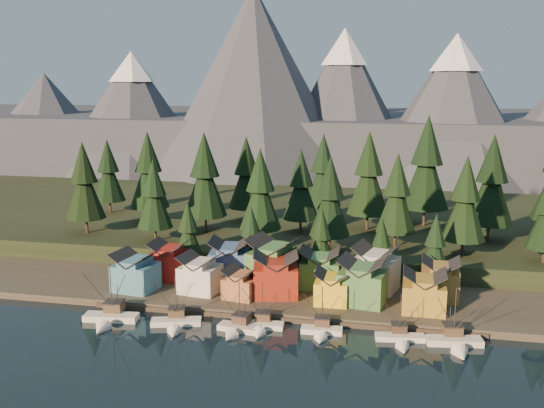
% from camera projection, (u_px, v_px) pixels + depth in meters
% --- Properties ---
extents(ground, '(500.00, 500.00, 0.00)m').
position_uv_depth(ground, '(263.00, 354.00, 107.35)').
color(ground, black).
rests_on(ground, ground).
extents(shore_strip, '(400.00, 50.00, 1.50)m').
position_uv_depth(shore_strip, '(300.00, 279.00, 145.56)').
color(shore_strip, '#373228').
rests_on(shore_strip, ground).
extents(hillside, '(420.00, 100.00, 6.00)m').
position_uv_depth(hillside, '(325.00, 223.00, 193.05)').
color(hillside, black).
rests_on(hillside, ground).
extents(dock, '(80.00, 4.00, 1.00)m').
position_uv_depth(dock, '(281.00, 316.00, 123.07)').
color(dock, '#3F352D').
rests_on(dock, ground).
extents(mountain_ridge, '(560.00, 190.00, 90.00)m').
position_uv_depth(mountain_ridge, '(347.00, 124.00, 307.80)').
color(mountain_ridge, '#434A57').
rests_on(mountain_ridge, ground).
extents(boat_0, '(11.44, 12.25, 12.60)m').
position_uv_depth(boat_0, '(109.00, 312.00, 120.70)').
color(boat_0, silver).
rests_on(boat_0, ground).
extents(boat_1, '(10.53, 11.01, 11.04)m').
position_uv_depth(boat_1, '(175.00, 317.00, 118.74)').
color(boat_1, silver).
rests_on(boat_1, ground).
extents(boat_2, '(8.57, 9.16, 10.89)m').
position_uv_depth(boat_2, '(237.00, 321.00, 116.07)').
color(boat_2, beige).
rests_on(boat_2, ground).
extents(boat_3, '(8.80, 9.49, 10.29)m').
position_uv_depth(boat_3, '(261.00, 320.00, 117.38)').
color(boat_3, silver).
rests_on(boat_3, ground).
extents(boat_4, '(8.20, 8.86, 10.20)m').
position_uv_depth(boat_4, '(321.00, 325.00, 115.05)').
color(boat_4, white).
rests_on(boat_4, ground).
extents(boat_5, '(9.55, 10.21, 9.81)m').
position_uv_depth(boat_5, '(401.00, 333.00, 111.71)').
color(boat_5, silver).
rests_on(boat_5, ground).
extents(boat_6, '(10.74, 11.42, 11.86)m').
position_uv_depth(boat_6, '(456.00, 335.00, 109.69)').
color(boat_6, beige).
rests_on(boat_6, ground).
extents(house_front_0, '(9.79, 9.38, 8.76)m').
position_uv_depth(house_front_0, '(135.00, 270.00, 134.90)').
color(house_front_0, teal).
rests_on(house_front_0, shore_strip).
extents(house_front_1, '(9.14, 8.85, 8.50)m').
position_uv_depth(house_front_1, '(200.00, 272.00, 133.74)').
color(house_front_1, beige).
rests_on(house_front_1, shore_strip).
extents(house_front_2, '(7.74, 7.79, 6.55)m').
position_uv_depth(house_front_2, '(241.00, 282.00, 130.42)').
color(house_front_2, '#A8653B').
rests_on(house_front_2, shore_strip).
extents(house_front_3, '(11.21, 10.87, 9.67)m').
position_uv_depth(house_front_3, '(275.00, 273.00, 131.43)').
color(house_front_3, maroon).
rests_on(house_front_3, shore_strip).
extents(house_front_4, '(6.94, 7.49, 7.07)m').
position_uv_depth(house_front_4, '(332.00, 286.00, 127.25)').
color(house_front_4, yellow).
rests_on(house_front_4, shore_strip).
extents(house_front_5, '(10.54, 9.82, 9.83)m').
position_uv_depth(house_front_5, '(362.00, 280.00, 126.63)').
color(house_front_5, '#42713D').
rests_on(house_front_5, shore_strip).
extents(house_front_6, '(8.60, 8.14, 8.51)m').
position_uv_depth(house_front_6, '(424.00, 290.00, 122.40)').
color(house_front_6, olive).
rests_on(house_front_6, shore_strip).
extents(house_back_0, '(8.33, 8.00, 9.07)m').
position_uv_depth(house_back_0, '(169.00, 259.00, 142.62)').
color(house_back_0, maroon).
rests_on(house_back_0, shore_strip).
extents(house_back_1, '(9.95, 10.05, 9.93)m').
position_uv_depth(house_back_1, '(229.00, 259.00, 141.35)').
color(house_back_1, '#3B588C').
rests_on(house_back_1, shore_strip).
extents(house_back_2, '(12.43, 11.80, 11.12)m').
position_uv_depth(house_back_2, '(274.00, 260.00, 138.01)').
color(house_back_2, '#41743F').
rests_on(house_back_2, shore_strip).
extents(house_back_3, '(9.08, 8.16, 8.91)m').
position_uv_depth(house_back_3, '(320.00, 267.00, 136.99)').
color(house_back_3, '#417841').
rests_on(house_back_3, shore_strip).
extents(house_back_4, '(11.30, 11.04, 10.16)m').
position_uv_depth(house_back_4, '(376.00, 266.00, 135.17)').
color(house_back_4, beige).
rests_on(house_back_4, shore_strip).
extents(house_back_5, '(8.28, 8.38, 8.92)m').
position_uv_depth(house_back_5, '(440.00, 278.00, 129.28)').
color(house_back_5, olive).
rests_on(house_back_5, shore_strip).
extents(tree_hill_0, '(10.94, 10.94, 25.48)m').
position_uv_depth(tree_hill_0, '(84.00, 183.00, 165.77)').
color(tree_hill_0, '#332319').
rests_on(tree_hill_0, hillside).
extents(tree_hill_1, '(11.68, 11.68, 27.21)m').
position_uv_depth(tree_hill_1, '(149.00, 173.00, 178.50)').
color(tree_hill_1, '#332319').
rests_on(tree_hill_1, hillside).
extents(tree_hill_2, '(9.36, 9.36, 21.80)m').
position_uv_depth(tree_hill_2, '(154.00, 196.00, 157.89)').
color(tree_hill_2, '#332319').
rests_on(tree_hill_2, hillside).
extents(tree_hill_3, '(12.02, 12.02, 28.00)m').
position_uv_depth(tree_hill_3, '(205.00, 178.00, 166.70)').
color(tree_hill_3, '#332319').
rests_on(tree_hill_3, hillside).
extents(tree_hill_4, '(10.98, 10.98, 25.57)m').
position_uv_depth(tree_hill_4, '(246.00, 175.00, 179.73)').
color(tree_hill_4, '#332319').
rests_on(tree_hill_4, hillside).
extents(tree_hill_5, '(10.80, 10.80, 25.15)m').
position_uv_depth(tree_hill_5, '(260.00, 192.00, 153.78)').
color(tree_hill_5, '#332319').
rests_on(tree_hill_5, hillside).
extents(tree_hill_6, '(10.08, 10.08, 23.47)m').
position_uv_depth(tree_hill_6, '(301.00, 187.00, 166.73)').
color(tree_hill_6, '#332319').
rests_on(tree_hill_6, hillside).
extents(tree_hill_7, '(10.24, 10.24, 23.86)m').
position_uv_depth(tree_hill_7, '(330.00, 199.00, 148.37)').
color(tree_hill_7, '#332319').
rests_on(tree_hill_7, hillside).
extents(tree_hill_8, '(12.09, 12.09, 28.15)m').
position_uv_depth(tree_hill_8, '(368.00, 176.00, 169.29)').
color(tree_hill_8, '#332319').
rests_on(tree_hill_8, hillside).
extents(tree_hill_9, '(10.36, 10.36, 24.13)m').
position_uv_depth(tree_hill_9, '(397.00, 196.00, 151.82)').
color(tree_hill_9, '#332319').
rests_on(tree_hill_9, hillside).
extents(tree_hill_10, '(13.83, 13.83, 32.22)m').
position_uv_depth(tree_hill_10, '(427.00, 166.00, 173.29)').
color(tree_hill_10, '#332319').
rests_on(tree_hill_10, hillside).
extents(tree_hill_11, '(10.50, 10.50, 24.46)m').
position_uv_depth(tree_hill_11, '(465.00, 202.00, 143.75)').
color(tree_hill_11, '#332319').
rests_on(tree_hill_11, hillside).
extents(tree_hill_12, '(12.11, 12.11, 28.21)m').
position_uv_depth(tree_hill_12, '(492.00, 183.00, 157.07)').
color(tree_hill_12, '#332319').
rests_on(tree_hill_12, hillside).
extents(tree_hill_15, '(11.29, 11.29, 26.30)m').
position_uv_depth(tree_hill_15, '(323.00, 173.00, 181.91)').
color(tree_hill_15, '#332319').
rests_on(tree_hill_15, hillside).
extents(tree_hill_16, '(10.12, 10.12, 23.58)m').
position_uv_depth(tree_hill_16, '(108.00, 173.00, 192.12)').
color(tree_hill_16, '#332319').
rests_on(tree_hill_16, hillside).
extents(tree_shore_0, '(7.43, 7.43, 17.30)m').
position_uv_depth(tree_shore_0, '(188.00, 232.00, 149.18)').
color(tree_shore_0, '#332319').
rests_on(tree_shore_0, shore_strip).
extents(tree_shore_1, '(7.17, 7.17, 16.70)m').
position_uv_depth(tree_shore_1, '(251.00, 237.00, 146.01)').
color(tree_shore_1, '#332319').
rests_on(tree_shore_1, shore_strip).
extents(tree_shore_2, '(7.34, 7.34, 17.10)m').
position_uv_depth(tree_shore_2, '(321.00, 239.00, 142.53)').
color(tree_shore_2, '#332319').
rests_on(tree_shore_2, shore_strip).
extents(tree_shore_3, '(6.60, 6.60, 15.37)m').
position_uv_depth(tree_shore_3, '(381.00, 247.00, 139.89)').
color(tree_shore_3, '#332319').
rests_on(tree_shore_3, shore_strip).
extents(tree_shore_4, '(7.21, 7.21, 16.80)m').
position_uv_depth(tree_shore_4, '(435.00, 246.00, 137.31)').
color(tree_shore_4, '#332319').
rests_on(tree_shore_4, shore_strip).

